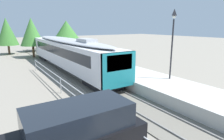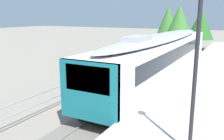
% 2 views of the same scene
% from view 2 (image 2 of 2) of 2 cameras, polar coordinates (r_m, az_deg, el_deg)
% --- Properties ---
extents(ground_plane, '(160.00, 160.00, 0.00)m').
position_cam_2_polar(ground_plane, '(15.51, -6.47, -6.42)').
color(ground_plane, gray).
extents(track_rails, '(3.20, 60.00, 0.14)m').
position_cam_2_polar(track_rails, '(14.09, 3.73, -8.21)').
color(track_rails, '#6B665B').
rests_on(track_rails, ground).
extents(commuter_train, '(2.82, 20.93, 3.74)m').
position_cam_2_polar(commuter_train, '(19.30, 11.65, 3.77)').
color(commuter_train, silver).
rests_on(commuter_train, track_rails).
extents(station_platform, '(3.90, 60.00, 0.90)m').
position_cam_2_polar(station_platform, '(13.03, 17.01, -8.57)').
color(station_platform, '#B7B5AD').
rests_on(station_platform, ground).
extents(platform_lamp_mid_platform, '(0.34, 0.34, 5.35)m').
position_cam_2_polar(platform_lamp_mid_platform, '(7.22, 19.57, 8.58)').
color(platform_lamp_mid_platform, '#232328').
rests_on(platform_lamp_mid_platform, station_platform).
extents(tree_behind_carpark, '(3.76, 3.76, 6.01)m').
position_cam_2_polar(tree_behind_carpark, '(38.10, 20.06, 10.05)').
color(tree_behind_carpark, brown).
rests_on(tree_behind_carpark, ground).
extents(tree_behind_station_far, '(3.61, 3.61, 6.44)m').
position_cam_2_polar(tree_behind_station_far, '(37.35, 12.94, 10.80)').
color(tree_behind_station_far, brown).
rests_on(tree_behind_station_far, ground).
extents(tree_distant_centre, '(3.68, 3.68, 6.29)m').
position_cam_2_polar(tree_distant_centre, '(30.86, 15.45, 10.45)').
color(tree_distant_centre, brown).
rests_on(tree_distant_centre, ground).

